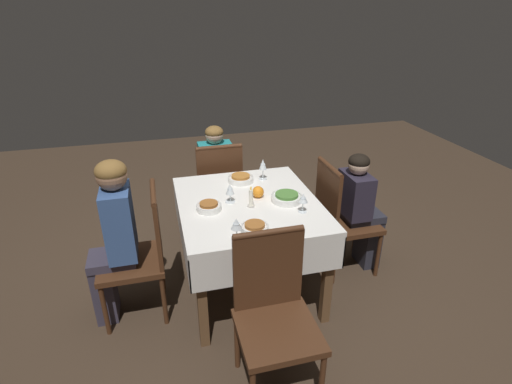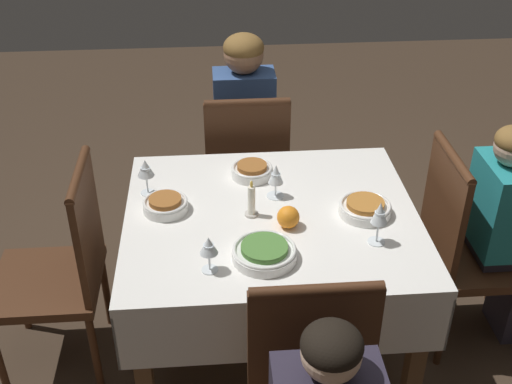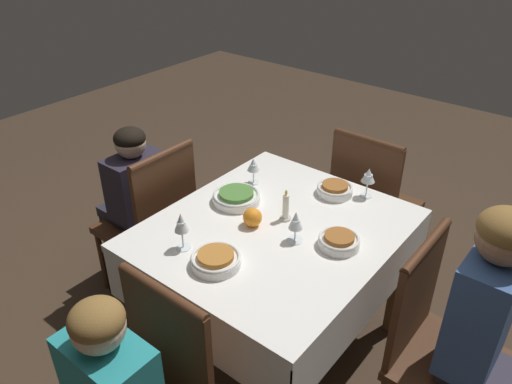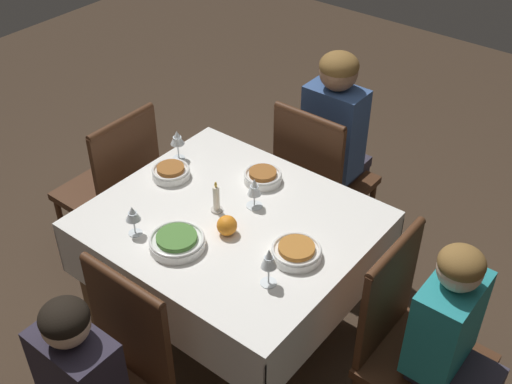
# 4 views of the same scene
# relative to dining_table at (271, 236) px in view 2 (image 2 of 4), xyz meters

# --- Properties ---
(ground_plane) EXTENTS (8.00, 8.00, 0.00)m
(ground_plane) POSITION_rel_dining_table_xyz_m (0.00, 0.00, -0.65)
(ground_plane) COLOR #3D2D21
(dining_table) EXTENTS (1.12, 0.98, 0.75)m
(dining_table) POSITION_rel_dining_table_xyz_m (0.00, 0.00, 0.00)
(dining_table) COLOR white
(dining_table) RESTS_ON ground_plane
(chair_north) EXTENTS (0.43, 0.44, 0.94)m
(chair_north) POSITION_rel_dining_table_xyz_m (-0.05, 0.77, -0.14)
(chair_north) COLOR #472816
(chair_north) RESTS_ON ground_plane
(chair_east) EXTENTS (0.44, 0.43, 0.94)m
(chair_east) POSITION_rel_dining_table_xyz_m (0.84, 0.08, -0.14)
(chair_east) COLOR #472816
(chair_east) RESTS_ON ground_plane
(chair_west) EXTENTS (0.44, 0.43, 0.94)m
(chair_west) POSITION_rel_dining_table_xyz_m (-0.84, 0.06, -0.14)
(chair_west) COLOR #472816
(chair_west) RESTS_ON ground_plane
(person_adult_denim) EXTENTS (0.30, 0.34, 1.17)m
(person_adult_denim) POSITION_rel_dining_table_xyz_m (-0.05, 0.93, 0.01)
(person_adult_denim) COLOR #383342
(person_adult_denim) RESTS_ON ground_plane
(person_child_teal) EXTENTS (0.33, 0.30, 1.05)m
(person_child_teal) POSITION_rel_dining_table_xyz_m (1.01, 0.08, -0.08)
(person_child_teal) COLOR #383342
(person_child_teal) RESTS_ON ground_plane
(bowl_north) EXTENTS (0.17, 0.17, 0.06)m
(bowl_north) POSITION_rel_dining_table_xyz_m (-0.05, 0.29, 0.13)
(bowl_north) COLOR white
(bowl_north) RESTS_ON dining_table
(wine_glass_north) EXTENTS (0.07, 0.07, 0.14)m
(wine_glass_north) POSITION_rel_dining_table_xyz_m (0.03, 0.13, 0.20)
(wine_glass_north) COLOR white
(wine_glass_north) RESTS_ON dining_table
(bowl_south) EXTENTS (0.23, 0.23, 0.06)m
(bowl_south) POSITION_rel_dining_table_xyz_m (-0.05, -0.27, 0.13)
(bowl_south) COLOR white
(bowl_south) RESTS_ON dining_table
(wine_glass_south) EXTENTS (0.06, 0.06, 0.14)m
(wine_glass_south) POSITION_rel_dining_table_xyz_m (-0.24, -0.32, 0.20)
(wine_glass_south) COLOR white
(wine_glass_south) RESTS_ON dining_table
(bowl_east) EXTENTS (0.20, 0.20, 0.06)m
(bowl_east) POSITION_rel_dining_table_xyz_m (0.36, -0.02, 0.13)
(bowl_east) COLOR white
(bowl_east) RESTS_ON dining_table
(wine_glass_east) EXTENTS (0.06, 0.06, 0.17)m
(wine_glass_east) POSITION_rel_dining_table_xyz_m (0.36, -0.21, 0.22)
(wine_glass_east) COLOR white
(wine_glass_east) RESTS_ON dining_table
(bowl_west) EXTENTS (0.17, 0.17, 0.06)m
(bowl_west) POSITION_rel_dining_table_xyz_m (-0.41, 0.06, 0.13)
(bowl_west) COLOR white
(bowl_west) RESTS_ON dining_table
(wine_glass_west) EXTENTS (0.07, 0.07, 0.15)m
(wine_glass_west) POSITION_rel_dining_table_xyz_m (-0.48, 0.19, 0.21)
(wine_glass_west) COLOR white
(wine_glass_west) RESTS_ON dining_table
(candle_centerpiece) EXTENTS (0.05, 0.05, 0.15)m
(candle_centerpiece) POSITION_rel_dining_table_xyz_m (-0.08, -0.00, 0.16)
(candle_centerpiece) COLOR beige
(candle_centerpiece) RESTS_ON dining_table
(orange_fruit) EXTENTS (0.08, 0.08, 0.08)m
(orange_fruit) POSITION_rel_dining_table_xyz_m (0.05, -0.09, 0.15)
(orange_fruit) COLOR orange
(orange_fruit) RESTS_ON dining_table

